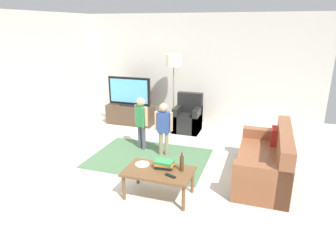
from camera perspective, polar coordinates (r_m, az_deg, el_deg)
name	(u,v)px	position (r m, az deg, el deg)	size (l,w,h in m)	color
ground	(157,172)	(5.29, -2.07, -8.68)	(7.80, 7.80, 0.00)	beige
wall_back	(198,70)	(7.65, 5.76, 10.49)	(6.00, 0.12, 2.70)	silver
wall_left	(8,85)	(6.49, -28.10, 6.93)	(0.12, 6.00, 2.70)	silver
area_rug	(149,158)	(5.80, -3.60, -6.08)	(2.20, 1.60, 0.01)	#4C724C
tv_stand	(131,115)	(7.75, -7.12, 2.16)	(1.20, 0.44, 0.50)	#4C3828
tv	(129,92)	(7.58, -7.37, 6.50)	(1.10, 0.28, 0.71)	black
couch	(268,163)	(5.21, 18.45, -6.63)	(0.80, 1.80, 0.86)	brown
armchair	(188,119)	(7.19, 3.84, 1.40)	(0.60, 0.60, 0.90)	black
floor_lamp	(174,64)	(7.22, 1.08, 11.65)	(0.36, 0.36, 1.78)	#262626
child_near_tv	(141,118)	(6.03, -5.11, 1.43)	(0.33, 0.22, 1.08)	#4C4C59
child_center	(164,125)	(5.70, -0.84, 0.27)	(0.35, 0.17, 1.04)	gray
coffee_table	(159,173)	(4.43, -1.80, -8.99)	(1.00, 0.60, 0.42)	brown
book_stack	(164,164)	(4.47, -0.73, -7.26)	(0.29, 0.22, 0.11)	black
bottle	(182,163)	(4.36, 2.62, -7.08)	(0.06, 0.06, 0.28)	#4C3319
tv_remote	(170,176)	(4.24, 0.46, -9.45)	(0.17, 0.05, 0.02)	black
plate	(142,164)	(4.59, -4.91, -7.24)	(0.22, 0.22, 0.02)	white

